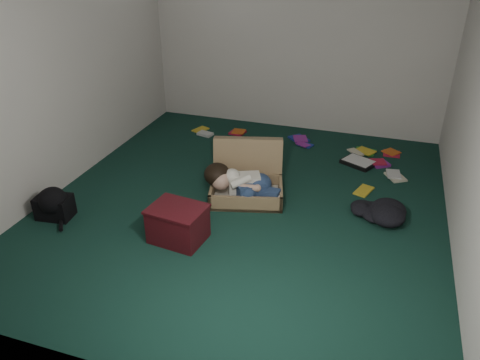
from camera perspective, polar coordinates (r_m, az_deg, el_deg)
The scene contains 11 objects.
floor at distance 4.89m, azimuth 0.55°, elevation -2.82°, with size 4.50×4.50×0.00m, color #113329.
wall_back at distance 6.49m, azimuth 6.91°, elevation 17.21°, with size 4.50×4.50×0.00m, color silver.
wall_front at distance 2.48m, azimuth -15.30°, elevation -2.58°, with size 4.50×4.50×0.00m, color silver.
wall_left at distance 5.30m, azimuth -21.06°, elevation 13.08°, with size 4.50×4.50×0.00m, color silver.
suitcase at distance 5.01m, azimuth 0.87°, elevation 0.19°, with size 0.91×0.90×0.55m.
person at distance 4.83m, azimuth 0.16°, elevation -0.38°, with size 0.84×0.42×0.34m.
maroon_bin at distance 4.29m, azimuth -7.58°, elevation -5.30°, with size 0.53×0.44×0.34m.
backpack at distance 4.95m, azimuth -21.70°, elevation -2.96°, with size 0.42×0.33×0.25m, color black, non-canonical shape.
clothing_pile at distance 4.80m, azimuth 16.07°, elevation -3.68°, with size 0.46×0.37×0.14m, color black, non-canonical shape.
paper_tray at distance 5.86m, azimuth 14.26°, elevation 2.12°, with size 0.46×0.42×0.05m.
book_scatter at distance 6.09m, azimuth 8.96°, elevation 3.52°, with size 2.88×1.43×0.02m.
Camera 1 is at (1.26, -3.99, 2.53)m, focal length 35.00 mm.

